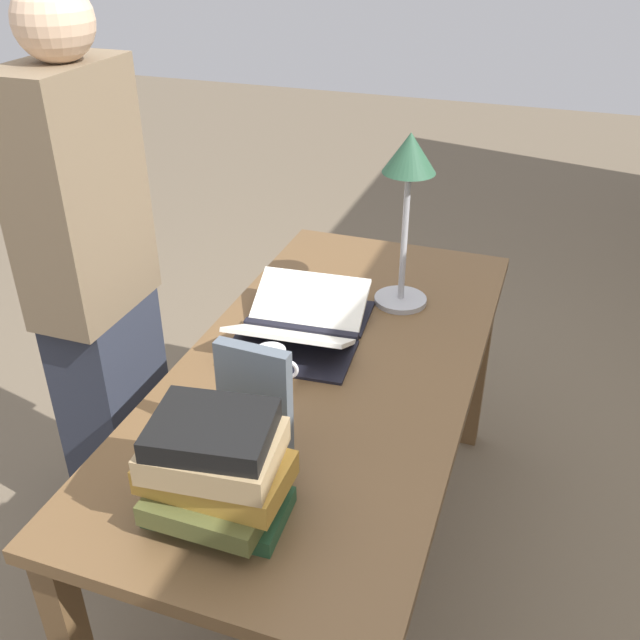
% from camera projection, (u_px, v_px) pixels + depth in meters
% --- Properties ---
extents(ground_plane, '(12.00, 12.00, 0.00)m').
position_uv_depth(ground_plane, '(328.00, 562.00, 2.21)').
color(ground_plane, '#70604C').
extents(reading_desk, '(1.56, 0.73, 0.75)m').
position_uv_depth(reading_desk, '(329.00, 392.00, 1.88)').
color(reading_desk, brown).
rests_on(reading_desk, ground_plane).
extents(open_book, '(0.45, 0.36, 0.10)m').
position_uv_depth(open_book, '(300.00, 324.00, 1.94)').
color(open_book, black).
rests_on(open_book, reading_desk).
extents(book_stack_tall, '(0.22, 0.27, 0.23)m').
position_uv_depth(book_stack_tall, '(216.00, 470.00, 1.32)').
color(book_stack_tall, '#234C2D').
rests_on(book_stack_tall, reading_desk).
extents(book_standing_upright, '(0.04, 0.16, 0.26)m').
position_uv_depth(book_standing_upright, '(255.00, 401.00, 1.47)').
color(book_standing_upright, slate).
rests_on(book_standing_upright, reading_desk).
extents(reading_lamp, '(0.15, 0.15, 0.50)m').
position_uv_depth(reading_lamp, '(408.00, 179.00, 1.91)').
color(reading_lamp, '#ADADB2').
rests_on(reading_lamp, reading_desk).
extents(coffee_mug, '(0.07, 0.11, 0.10)m').
position_uv_depth(coffee_mug, '(272.00, 367.00, 1.72)').
color(coffee_mug, white).
rests_on(coffee_mug, reading_desk).
extents(person_reader, '(0.36, 0.21, 1.63)m').
position_uv_depth(person_reader, '(97.00, 299.00, 2.00)').
color(person_reader, '#2D3342').
rests_on(person_reader, ground_plane).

